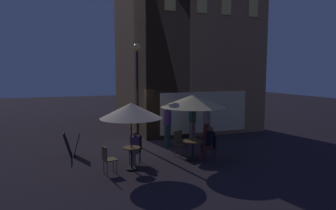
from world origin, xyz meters
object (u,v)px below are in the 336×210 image
(cafe_table_0, at_px, (193,146))
(patron_standing_3, at_px, (192,124))
(menu_sandwich_board, at_px, (72,144))
(patron_seated_0, at_px, (209,141))
(cafe_chair_0, at_px, (212,145))
(cafe_chair_2, at_px, (136,147))
(patron_standing_2, at_px, (167,126))
(street_lamp_near_corner, at_px, (137,74))
(patron_standing_4, at_px, (207,125))
(patron_seated_1, at_px, (135,146))
(cafe_table_1, at_px, (132,155))
(patio_umbrella_0, at_px, (193,101))
(cafe_chair_1, at_px, (179,141))
(patio_umbrella_1, at_px, (131,111))
(cafe_chair_3, at_px, (107,157))

(cafe_table_0, xyz_separation_m, patron_standing_3, (1.40, 3.04, 0.28))
(menu_sandwich_board, distance_m, patron_seated_0, 5.36)
(menu_sandwich_board, height_order, patron_seated_0, patron_seated_0)
(cafe_chair_0, height_order, patron_seated_0, patron_seated_0)
(cafe_chair_2, bearing_deg, patron_standing_2, 157.52)
(street_lamp_near_corner, xyz_separation_m, cafe_chair_2, (-0.69, -2.29, -2.66))
(street_lamp_near_corner, relative_size, cafe_table_0, 6.07)
(cafe_table_0, xyz_separation_m, patron_standing_4, (1.89, 2.48, 0.27))
(cafe_chair_0, relative_size, patron_seated_1, 0.79)
(cafe_table_0, relative_size, cafe_table_1, 0.96)
(patron_seated_1, bearing_deg, cafe_table_0, 104.15)
(patio_umbrella_0, xyz_separation_m, patron_seated_1, (-2.14, 0.34, -1.57))
(cafe_chair_1, bearing_deg, patron_standing_4, 111.23)
(patio_umbrella_1, xyz_separation_m, patron_seated_0, (3.04, 0.16, -1.30))
(menu_sandwich_board, distance_m, cafe_table_0, 4.74)
(cafe_chair_1, bearing_deg, cafe_chair_2, -99.82)
(cafe_table_0, height_order, cafe_chair_2, cafe_chair_2)
(patio_umbrella_0, xyz_separation_m, patron_standing_4, (1.89, 2.48, -1.43))
(menu_sandwich_board, distance_m, cafe_table_1, 3.04)
(menu_sandwich_board, distance_m, patron_standing_4, 6.13)
(cafe_table_0, distance_m, cafe_table_1, 2.43)
(cafe_chair_0, bearing_deg, patron_standing_4, -101.82)
(patio_umbrella_1, relative_size, cafe_chair_2, 2.30)
(patron_standing_4, bearing_deg, cafe_chair_1, 43.31)
(cafe_table_0, height_order, patron_seated_1, patron_seated_1)
(street_lamp_near_corner, distance_m, patio_umbrella_1, 3.45)
(cafe_chair_0, relative_size, cafe_chair_2, 0.94)
(patron_seated_1, bearing_deg, patron_seated_0, 103.61)
(cafe_table_1, relative_size, patron_seated_0, 0.61)
(menu_sandwich_board, bearing_deg, patron_standing_3, 15.00)
(cafe_chair_0, xyz_separation_m, patron_standing_3, (0.65, 3.19, 0.28))
(cafe_chair_0, xyz_separation_m, patron_seated_1, (-2.90, 0.50, 0.12))
(patio_umbrella_1, relative_size, cafe_chair_0, 2.45)
(street_lamp_near_corner, distance_m, cafe_chair_2, 3.57)
(menu_sandwich_board, xyz_separation_m, patron_seated_0, (4.85, -2.27, 0.25))
(cafe_table_0, bearing_deg, patron_standing_2, 93.02)
(cafe_table_0, bearing_deg, patron_standing_3, 65.19)
(patron_standing_2, relative_size, patron_standing_4, 1.11)
(patron_seated_1, bearing_deg, menu_sandwich_board, -107.59)
(menu_sandwich_board, height_order, cafe_chair_1, cafe_chair_1)
(patio_umbrella_0, relative_size, patron_seated_0, 1.93)
(street_lamp_near_corner, distance_m, patron_standing_4, 4.10)
(patron_standing_3, bearing_deg, cafe_chair_0, 93.95)
(cafe_chair_2, relative_size, cafe_chair_3, 1.08)
(cafe_table_0, xyz_separation_m, cafe_chair_3, (-3.25, -0.45, 0.02))
(cafe_chair_1, height_order, patron_seated_0, patron_seated_0)
(patio_umbrella_0, distance_m, cafe_chair_0, 1.86)
(street_lamp_near_corner, distance_m, cafe_chair_3, 4.59)
(cafe_table_0, height_order, patron_seated_0, patron_seated_0)
(cafe_chair_0, bearing_deg, cafe_chair_3, 15.69)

